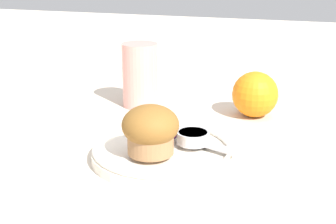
{
  "coord_description": "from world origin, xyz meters",
  "views": [
    {
      "loc": [
        0.17,
        -0.57,
        0.27
      ],
      "look_at": [
        -0.02,
        0.04,
        0.06
      ],
      "focal_mm": 50.0,
      "sensor_mm": 36.0,
      "label": 1
    }
  ],
  "objects_px": {
    "muffin": "(150,130)",
    "orange_fruit": "(255,94)",
    "butter_knife": "(179,136)",
    "juice_glass": "(140,75)"
  },
  "relations": [
    {
      "from": "muffin",
      "to": "butter_knife",
      "type": "distance_m",
      "value": 0.07
    },
    {
      "from": "orange_fruit",
      "to": "juice_glass",
      "type": "distance_m",
      "value": 0.21
    },
    {
      "from": "muffin",
      "to": "juice_glass",
      "type": "height_order",
      "value": "juice_glass"
    },
    {
      "from": "muffin",
      "to": "butter_knife",
      "type": "bearing_deg",
      "value": 71.69
    },
    {
      "from": "orange_fruit",
      "to": "butter_knife",
      "type": "bearing_deg",
      "value": -114.04
    },
    {
      "from": "juice_glass",
      "to": "orange_fruit",
      "type": "bearing_deg",
      "value": 1.18
    },
    {
      "from": "butter_knife",
      "to": "orange_fruit",
      "type": "bearing_deg",
      "value": 87.24
    },
    {
      "from": "butter_knife",
      "to": "juice_glass",
      "type": "relative_size",
      "value": 1.55
    },
    {
      "from": "orange_fruit",
      "to": "juice_glass",
      "type": "bearing_deg",
      "value": -178.82
    },
    {
      "from": "muffin",
      "to": "orange_fruit",
      "type": "distance_m",
      "value": 0.27
    }
  ]
}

